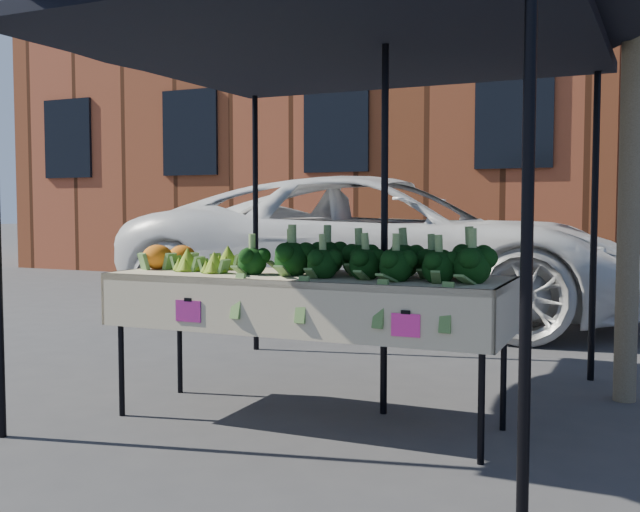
{
  "coord_description": "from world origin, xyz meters",
  "views": [
    {
      "loc": [
        1.73,
        -3.91,
        1.3
      ],
      "look_at": [
        -0.24,
        0.32,
        1.0
      ],
      "focal_mm": 42.25,
      "sensor_mm": 36.0,
      "label": 1
    }
  ],
  "objects_px": {
    "street_tree": "(633,82)",
    "canopy": "(338,197)",
    "table": "(306,349)",
    "vehicle": "(385,59)"
  },
  "relations": [
    {
      "from": "vehicle",
      "to": "table",
      "type": "bearing_deg",
      "value": -170.82
    },
    {
      "from": "table",
      "to": "canopy",
      "type": "bearing_deg",
      "value": 89.31
    },
    {
      "from": "canopy",
      "to": "vehicle",
      "type": "height_order",
      "value": "vehicle"
    },
    {
      "from": "table",
      "to": "street_tree",
      "type": "distance_m",
      "value": 2.76
    },
    {
      "from": "table",
      "to": "street_tree",
      "type": "bearing_deg",
      "value": 38.52
    },
    {
      "from": "table",
      "to": "canopy",
      "type": "relative_size",
      "value": 0.77
    },
    {
      "from": "vehicle",
      "to": "canopy",
      "type": "bearing_deg",
      "value": -169.08
    },
    {
      "from": "street_tree",
      "to": "canopy",
      "type": "bearing_deg",
      "value": -152.23
    },
    {
      "from": "table",
      "to": "vehicle",
      "type": "xyz_separation_m",
      "value": [
        -1.05,
        4.21,
        2.54
      ]
    },
    {
      "from": "canopy",
      "to": "street_tree",
      "type": "bearing_deg",
      "value": 27.77
    }
  ]
}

